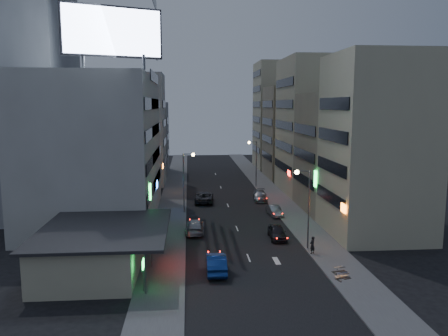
{
  "coord_description": "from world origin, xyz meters",
  "views": [
    {
      "loc": [
        -5.59,
        -35.65,
        14.5
      ],
      "look_at": [
        -1.06,
        19.87,
        6.39
      ],
      "focal_mm": 35.0,
      "sensor_mm": 36.0,
      "label": 1
    }
  ],
  "objects": [
    {
      "name": "road_car_silver",
      "position": [
        -5.0,
        12.76,
        0.75
      ],
      "size": [
        2.33,
        5.27,
        1.5
      ],
      "primitive_type": "imported",
      "rotation": [
        0.0,
        0.0,
        3.1
      ],
      "color": "#9A9BA2",
      "rests_on": "ground"
    },
    {
      "name": "street_lamp_right_near",
      "position": [
        5.9,
        6.0,
        5.36
      ],
      "size": [
        1.6,
        0.44,
        8.02
      ],
      "color": "#595B60",
      "rests_on": "sidewalk_right"
    },
    {
      "name": "parked_car_right_mid",
      "position": [
        5.6,
        19.62,
        0.65
      ],
      "size": [
        1.8,
        4.1,
        1.31
      ],
      "primitive_type": "imported",
      "rotation": [
        0.0,
        0.0,
        0.11
      ],
      "color": "#9C9FA4",
      "rests_on": "ground"
    },
    {
      "name": "shophouse_far",
      "position": [
        15.0,
        35.0,
        11.0
      ],
      "size": [
        10.0,
        14.0,
        22.0
      ],
      "primitive_type": "cube",
      "color": "#AAA585",
      "rests_on": "ground"
    },
    {
      "name": "parked_car_left",
      "position": [
        -3.36,
        28.31,
        0.8
      ],
      "size": [
        3.05,
        5.93,
        1.6
      ],
      "primitive_type": "imported",
      "rotation": [
        0.0,
        0.0,
        3.07
      ],
      "color": "#2C2B31",
      "rests_on": "ground"
    },
    {
      "name": "billboard",
      "position": [
        -12.99,
        9.97,
        21.66
      ],
      "size": [
        9.52,
        3.75,
        6.2
      ],
      "rotation": [
        0.0,
        0.0,
        0.35
      ],
      "color": "#595B60",
      "rests_on": "white_building"
    },
    {
      "name": "grey_tower",
      "position": [
        -26.0,
        23.0,
        17.0
      ],
      "size": [
        10.0,
        14.0,
        34.0
      ],
      "primitive_type": "cube",
      "color": "gray",
      "rests_on": "ground"
    },
    {
      "name": "white_building",
      "position": [
        -17.0,
        20.0,
        9.0
      ],
      "size": [
        14.0,
        24.0,
        18.0
      ],
      "primitive_type": "cube",
      "color": "#B0B0AB",
      "rests_on": "ground"
    },
    {
      "name": "road_car_blue",
      "position": [
        -3.31,
        0.79,
        0.8
      ],
      "size": [
        1.73,
        4.88,
        1.61
      ],
      "primitive_type": "imported",
      "rotation": [
        0.0,
        0.0,
        3.14
      ],
      "color": "navy",
      "rests_on": "ground"
    },
    {
      "name": "parked_car_right_near",
      "position": [
        3.93,
        9.76,
        0.73
      ],
      "size": [
        1.86,
        4.34,
        1.46
      ],
      "primitive_type": "imported",
      "rotation": [
        0.0,
        0.0,
        -0.03
      ],
      "color": "#242428",
      "rests_on": "ground"
    },
    {
      "name": "food_court",
      "position": [
        -13.9,
        2.0,
        1.98
      ],
      "size": [
        11.0,
        13.0,
        3.88
      ],
      "color": "#AAA585",
      "rests_on": "ground"
    },
    {
      "name": "scooter_silver_b",
      "position": [
        8.1,
        0.99,
        0.62
      ],
      "size": [
        1.07,
        1.74,
        1.01
      ],
      "primitive_type": null,
      "rotation": [
        0.0,
        0.0,
        1.91
      ],
      "color": "#B8B9C0",
      "rests_on": "sidewalk_right"
    },
    {
      "name": "sidewalk_left",
      "position": [
        -8.0,
        30.0,
        0.06
      ],
      "size": [
        4.0,
        120.0,
        0.12
      ],
      "primitive_type": "cube",
      "color": "#4C4C4F",
      "rests_on": "ground"
    },
    {
      "name": "sidewalk_right",
      "position": [
        8.0,
        30.0,
        0.06
      ],
      "size": [
        4.0,
        120.0,
        0.12
      ],
      "primitive_type": "cube",
      "color": "#4C4C4F",
      "rests_on": "ground"
    },
    {
      "name": "street_lamp_left",
      "position": [
        -5.9,
        22.0,
        5.36
      ],
      "size": [
        1.6,
        0.44,
        8.02
      ],
      "color": "#595B60",
      "rests_on": "sidewalk_left"
    },
    {
      "name": "far_left_a",
      "position": [
        -15.5,
        45.0,
        10.0
      ],
      "size": [
        11.0,
        10.0,
        20.0
      ],
      "primitive_type": "cube",
      "color": "#B0B0AB",
      "rests_on": "ground"
    },
    {
      "name": "scooter_blue",
      "position": [
        7.98,
        -0.47,
        0.61
      ],
      "size": [
        0.81,
        1.69,
        0.99
      ],
      "primitive_type": null,
      "rotation": [
        0.0,
        0.0,
        1.74
      ],
      "color": "navy",
      "rests_on": "sidewalk_right"
    },
    {
      "name": "shophouse_mid",
      "position": [
        15.5,
        22.0,
        8.0
      ],
      "size": [
        11.0,
        12.0,
        16.0
      ],
      "primitive_type": "cube",
      "color": "gray",
      "rests_on": "ground"
    },
    {
      "name": "far_right_a",
      "position": [
        15.5,
        50.0,
        9.0
      ],
      "size": [
        11.0,
        12.0,
        18.0
      ],
      "primitive_type": "cube",
      "color": "gray",
      "rests_on": "ground"
    },
    {
      "name": "far_right_b",
      "position": [
        16.0,
        64.0,
        12.0
      ],
      "size": [
        12.0,
        12.0,
        24.0
      ],
      "primitive_type": "cube",
      "color": "#AAA585",
      "rests_on": "ground"
    },
    {
      "name": "scooter_silver_a",
      "position": [
        7.81,
        -1.23,
        0.66
      ],
      "size": [
        0.69,
        1.79,
        1.08
      ],
      "primitive_type": null,
      "rotation": [
        0.0,
        0.0,
        1.63
      ],
      "color": "#B1B4BA",
      "rests_on": "sidewalk_right"
    },
    {
      "name": "parked_car_right_far",
      "position": [
        5.21,
        28.92,
        0.72
      ],
      "size": [
        2.45,
        5.11,
        1.44
      ],
      "primitive_type": "imported",
      "rotation": [
        0.0,
        0.0,
        -0.09
      ],
      "color": "gray",
      "rests_on": "ground"
    },
    {
      "name": "person",
      "position": [
        6.3,
        4.38,
        0.98
      ],
      "size": [
        0.75,
        0.71,
        1.72
      ],
      "primitive_type": "imported",
      "rotation": [
        0.0,
        0.0,
        3.8
      ],
      "color": "black",
      "rests_on": "sidewalk_right"
    },
    {
      "name": "scooter_black_a",
      "position": [
        7.64,
        -1.45,
        0.71
      ],
      "size": [
        1.27,
        2.04,
        1.18
      ],
      "primitive_type": null,
      "rotation": [
        0.0,
        0.0,
        1.92
      ],
      "color": "black",
      "rests_on": "sidewalk_right"
    },
    {
      "name": "street_lamp_right_far",
      "position": [
        5.9,
        40.0,
        5.36
      ],
      "size": [
        1.6,
        0.44,
        8.02
      ],
      "color": "#595B60",
      "rests_on": "sidewalk_right"
    },
    {
      "name": "ground",
      "position": [
        0.0,
        0.0,
        0.0
      ],
      "size": [
        180.0,
        180.0,
        0.0
      ],
      "primitive_type": "plane",
      "color": "black",
      "rests_on": "ground"
    },
    {
      "name": "shophouse_near",
      "position": [
        15.0,
        10.5,
        10.0
      ],
      "size": [
        10.0,
        11.0,
        20.0
      ],
      "primitive_type": "cube",
      "color": "#AAA585",
      "rests_on": "ground"
    },
    {
      "name": "scooter_black_b",
      "position": [
        7.9,
        -0.04,
        0.7
      ],
      "size": [
        1.04,
        1.99,
        1.16
      ],
      "primitive_type": null,
      "rotation": [
        0.0,
        0.0,
        1.8
      ],
      "color": "black",
      "rests_on": "sidewalk_right"
    },
    {
      "name": "far_left_b",
      "position": [
        -16.0,
        58.0,
        7.5
      ],
      "size": [
        12.0,
        10.0,
        15.0
      ],
      "primitive_type": "cube",
      "color": "gray",
      "rests_on": "ground"
    }
  ]
}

